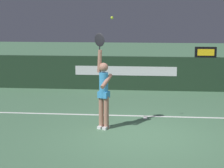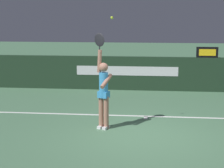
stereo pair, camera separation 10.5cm
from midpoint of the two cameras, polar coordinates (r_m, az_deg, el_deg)
name	(u,v)px [view 1 (the left image)]	position (r m, az deg, el deg)	size (l,w,h in m)	color
ground_plane	(145,135)	(9.45, 4.52, -7.58)	(60.00, 60.00, 0.00)	#4B7654
court_lines	(144,152)	(8.33, 4.37, -10.08)	(10.33, 6.08, 0.00)	white
back_wall	(147,74)	(14.78, 4.95, 1.55)	(14.84, 0.19, 1.29)	#1E3522
speed_display	(206,52)	(14.82, 13.49, 4.61)	(0.79, 0.16, 0.39)	black
tennis_player	(103,90)	(9.72, -1.58, -0.85)	(0.49, 0.50, 2.46)	#A46F5B
tennis_ball	(112,18)	(9.53, -0.31, 9.79)	(0.07, 0.07, 0.07)	#C7E531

